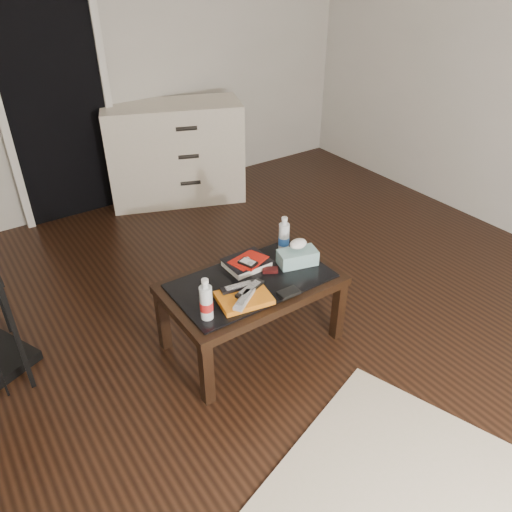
{
  "coord_description": "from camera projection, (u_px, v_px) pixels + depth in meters",
  "views": [
    {
      "loc": [
        -1.36,
        -1.78,
        2.11
      ],
      "look_at": [
        0.03,
        0.24,
        0.55
      ],
      "focal_mm": 35.0,
      "sensor_mm": 36.0,
      "label": 1
    }
  ],
  "objects": [
    {
      "name": "flip_phone",
      "position": [
        270.0,
        270.0,
        2.92
      ],
      "size": [
        0.1,
        0.09,
        0.02
      ],
      "primitive_type": "cube",
      "rotation": [
        0.0,
        0.0,
        -0.58
      ],
      "color": "black",
      "rests_on": "coffee_table"
    },
    {
      "name": "ipod",
      "position": [
        248.0,
        262.0,
        2.9
      ],
      "size": [
        0.1,
        0.12,
        0.02
      ],
      "primitive_type": "cube",
      "rotation": [
        0.0,
        0.0,
        0.35
      ],
      "color": "black",
      "rests_on": "dvd_mailers"
    },
    {
      "name": "tissue_box",
      "position": [
        297.0,
        257.0,
        2.97
      ],
      "size": [
        0.25,
        0.18,
        0.09
      ],
      "primitive_type": "cube",
      "rotation": [
        0.0,
        0.0,
        -0.27
      ],
      "color": "teal",
      "rests_on": "coffee_table"
    },
    {
      "name": "dresser",
      "position": [
        176.0,
        153.0,
        4.57
      ],
      "size": [
        1.3,
        0.9,
        0.9
      ],
      "rotation": [
        0.0,
        0.0,
        -0.37
      ],
      "color": "beige",
      "rests_on": "ground"
    },
    {
      "name": "remote_black_front",
      "position": [
        250.0,
        289.0,
        2.71
      ],
      "size": [
        0.21,
        0.11,
        0.02
      ],
      "primitive_type": "cube",
      "rotation": [
        0.0,
        0.0,
        0.32
      ],
      "color": "black",
      "rests_on": "magazines"
    },
    {
      "name": "remote_black_back",
      "position": [
        239.0,
        287.0,
        2.73
      ],
      "size": [
        0.21,
        0.08,
        0.02
      ],
      "primitive_type": "cube",
      "rotation": [
        0.0,
        0.0,
        -0.18
      ],
      "color": "black",
      "rests_on": "magazines"
    },
    {
      "name": "room_shell",
      "position": [
        282.0,
        73.0,
        2.15
      ],
      "size": [
        5.0,
        5.0,
        5.0
      ],
      "color": "beige",
      "rests_on": "ground"
    },
    {
      "name": "textbook",
      "position": [
        247.0,
        263.0,
        2.96
      ],
      "size": [
        0.25,
        0.2,
        0.05
      ],
      "primitive_type": "cube",
      "rotation": [
        0.0,
        0.0,
        0.01
      ],
      "color": "black",
      "rests_on": "coffee_table"
    },
    {
      "name": "doorway",
      "position": [
        55.0,
        99.0,
        3.99
      ],
      "size": [
        0.9,
        0.08,
        2.07
      ],
      "color": "black",
      "rests_on": "ground"
    },
    {
      "name": "ground",
      "position": [
        274.0,
        351.0,
        3.02
      ],
      "size": [
        5.0,
        5.0,
        0.0
      ],
      "primitive_type": "plane",
      "color": "black",
      "rests_on": "ground"
    },
    {
      "name": "dvd_mailers",
      "position": [
        246.0,
        260.0,
        2.94
      ],
      "size": [
        0.21,
        0.17,
        0.01
      ],
      "primitive_type": "cube",
      "rotation": [
        0.0,
        0.0,
        0.21
      ],
      "color": "#B7150C",
      "rests_on": "textbook"
    },
    {
      "name": "wallet",
      "position": [
        289.0,
        293.0,
        2.73
      ],
      "size": [
        0.12,
        0.07,
        0.02
      ],
      "primitive_type": "cube",
      "rotation": [
        0.0,
        0.0,
        -0.03
      ],
      "color": "black",
      "rests_on": "coffee_table"
    },
    {
      "name": "water_bottle_right",
      "position": [
        284.0,
        235.0,
        3.05
      ],
      "size": [
        0.08,
        0.08,
        0.24
      ],
      "primitive_type": "cylinder",
      "rotation": [
        0.0,
        0.0,
        -0.19
      ],
      "color": "white",
      "rests_on": "coffee_table"
    },
    {
      "name": "remote_silver",
      "position": [
        244.0,
        299.0,
        2.64
      ],
      "size": [
        0.19,
        0.15,
        0.02
      ],
      "primitive_type": "cube",
      "rotation": [
        0.0,
        0.0,
        0.6
      ],
      "color": "#A2A1A6",
      "rests_on": "magazines"
    },
    {
      "name": "magazines",
      "position": [
        244.0,
        298.0,
        2.68
      ],
      "size": [
        0.31,
        0.26,
        0.03
      ],
      "primitive_type": "cube",
      "rotation": [
        0.0,
        0.0,
        -0.18
      ],
      "color": "orange",
      "rests_on": "coffee_table"
    },
    {
      "name": "water_bottle_left",
      "position": [
        206.0,
        299.0,
        2.51
      ],
      "size": [
        0.07,
        0.07,
        0.24
      ],
      "primitive_type": "cylinder",
      "rotation": [
        0.0,
        0.0,
        0.09
      ],
      "color": "silver",
      "rests_on": "coffee_table"
    },
    {
      "name": "coffee_table",
      "position": [
        252.0,
        289.0,
        2.89
      ],
      "size": [
        1.0,
        0.6,
        0.46
      ],
      "color": "black",
      "rests_on": "ground"
    }
  ]
}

